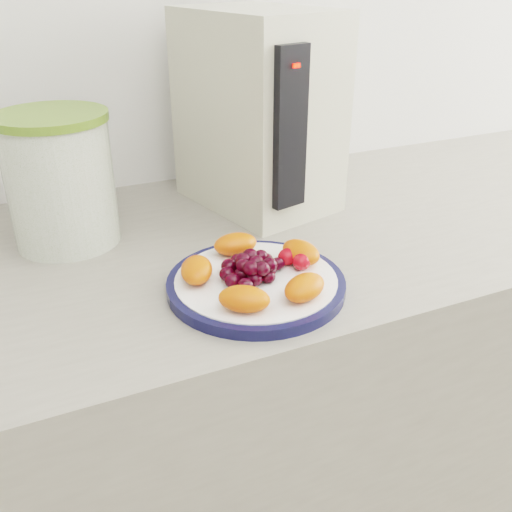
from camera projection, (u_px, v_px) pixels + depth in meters
name	position (u px, v px, depth m)	size (l,w,h in m)	color
counter	(229.00, 448.00, 1.11)	(3.50, 0.60, 0.90)	gray
cabinet_face	(230.00, 459.00, 1.12)	(3.48, 0.58, 0.84)	brown
plate_rim	(256.00, 284.00, 0.76)	(0.24, 0.24, 0.01)	#0F1237
plate_face	(256.00, 284.00, 0.76)	(0.22, 0.22, 0.02)	white
canister	(61.00, 184.00, 0.85)	(0.16, 0.16, 0.19)	#3E5A11
canister_lid	(50.00, 117.00, 0.80)	(0.16, 0.16, 0.01)	olive
appliance_body	(258.00, 111.00, 0.97)	(0.19, 0.26, 0.32)	#BDB9A0
appliance_panel	(289.00, 130.00, 0.85)	(0.06, 0.02, 0.24)	black
appliance_led	(296.00, 65.00, 0.80)	(0.01, 0.01, 0.01)	#FF0C05
fruit_plate	(258.00, 267.00, 0.75)	(0.21, 0.20, 0.03)	#E03F0C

